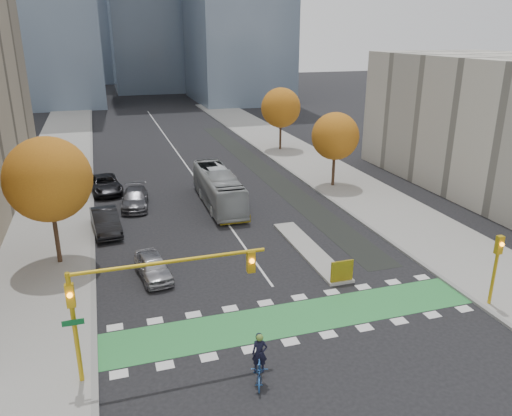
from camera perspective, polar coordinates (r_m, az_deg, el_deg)
ground at (r=25.49m, az=5.78°, el=-14.10°), size 300.00×300.00×0.00m
sidewalk_west at (r=42.06m, az=-22.94°, el=-1.47°), size 7.00×120.00×0.15m
sidewalk_east at (r=47.32m, az=11.43°, el=1.99°), size 7.00×120.00×0.15m
curb_west at (r=41.81m, az=-18.19°, el=-1.00°), size 0.30×120.00×0.16m
curb_east at (r=45.78m, az=7.57°, el=1.62°), size 0.30×120.00×0.16m
bike_crossing at (r=26.64m, az=4.49°, el=-12.40°), size 20.00×3.00×0.01m
centre_line at (r=61.63m, az=-8.93°, el=6.18°), size 0.15×70.00×0.01m
bike_lane_paint at (r=53.83m, az=0.69°, el=4.46°), size 2.50×50.00×0.01m
median_island at (r=34.09m, az=6.09°, el=-4.78°), size 1.60×10.00×0.16m
hazard_board at (r=29.89m, az=9.79°, el=-7.12°), size 1.40×0.12×1.30m
tree_west at (r=32.66m, az=-22.65°, el=3.02°), size 5.20×5.20×8.22m
tree_east_near at (r=47.16m, az=9.04°, el=8.10°), size 4.40×4.40×7.08m
tree_east_far at (r=61.79m, az=2.85°, el=11.38°), size 4.80×4.80×7.65m
traffic_signal_west at (r=21.39m, az=-13.48°, el=-9.08°), size 8.53×0.56×5.20m
traffic_signal_east at (r=29.21m, az=25.80°, el=-5.38°), size 0.35×0.43×4.10m
cyclist at (r=22.05m, az=0.41°, el=-17.59°), size 1.29×2.13×2.33m
bus at (r=42.46m, az=-4.32°, el=2.30°), size 2.67×10.73×2.98m
parked_car_a at (r=30.82m, az=-11.69°, el=-6.55°), size 2.24×4.44×1.45m
parked_car_b at (r=38.35m, az=-16.80°, el=-1.46°), size 2.28×5.33×1.71m
parked_car_c at (r=43.16m, az=-13.67°, el=1.05°), size 2.76×5.45×1.52m
parked_car_d at (r=47.88m, az=-16.90°, el=2.62°), size 3.32×5.93×1.57m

